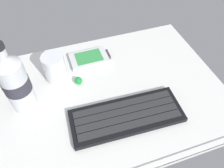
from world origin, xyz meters
TOP-DOWN VIEW (x-y plane):
  - ground_plane at (0.00, -0.23)cm, footprint 64.00×48.00cm
  - keyboard at (0.72, -9.68)cm, footprint 29.46×12.27cm
  - handheld_device at (-2.80, 14.57)cm, footprint 12.85×7.70cm
  - juice_cup at (-14.04, 10.15)cm, footprint 6.40×6.40cm
  - water_bottle at (-23.80, 3.11)cm, footprint 6.73×6.73cm
  - trackball_mouse at (-8.38, 5.92)cm, footprint 2.20×2.20cm

SIDE VIEW (x-z plane):
  - ground_plane at x=0.00cm, z-range -2.39..0.41cm
  - handheld_device at x=-2.80cm, z-range -0.02..1.48cm
  - keyboard at x=0.72cm, z-range -0.04..1.66cm
  - trackball_mouse at x=-8.38cm, z-range 0.00..2.20cm
  - juice_cup at x=-14.04cm, z-range -0.34..8.16cm
  - water_bottle at x=-23.80cm, z-range -1.39..19.41cm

